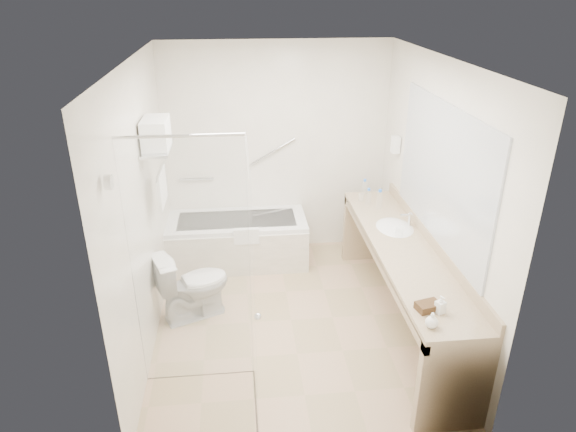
{
  "coord_description": "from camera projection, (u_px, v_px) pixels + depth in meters",
  "views": [
    {
      "loc": [
        -0.46,
        -4.17,
        3.07
      ],
      "look_at": [
        0.0,
        0.3,
        1.0
      ],
      "focal_mm": 32.0,
      "sensor_mm": 36.0,
      "label": 1
    }
  ],
  "objects": [
    {
      "name": "drinking_glass_far",
      "position": [
        399.0,
        232.0,
        4.86
      ],
      "size": [
        0.1,
        0.1,
        0.1
      ],
      "primitive_type": "cylinder",
      "rotation": [
        0.0,
        0.0,
        -0.39
      ],
      "color": "silver",
      "rests_on": "vanity_counter"
    },
    {
      "name": "vanity_counter",
      "position": [
        402.0,
        266.0,
        4.79
      ],
      "size": [
        0.55,
        2.7,
        0.95
      ],
      "color": "tan",
      "rests_on": "floor"
    },
    {
      "name": "shower_enclosure",
      "position": [
        220.0,
        281.0,
        3.75
      ],
      "size": [
        0.96,
        0.91,
        2.11
      ],
      "color": "silver",
      "rests_on": "floor"
    },
    {
      "name": "sink",
      "position": [
        394.0,
        230.0,
        5.07
      ],
      "size": [
        0.4,
        0.52,
        0.14
      ],
      "primitive_type": "ellipsoid",
      "color": "silver",
      "rests_on": "vanity_counter"
    },
    {
      "name": "grab_bar_short",
      "position": [
        197.0,
        179.0,
        6.02
      ],
      "size": [
        0.4,
        0.03,
        0.03
      ],
      "primitive_type": "cylinder",
      "rotation": [
        0.0,
        1.57,
        0.0
      ],
      "color": "silver",
      "rests_on": "wall_back"
    },
    {
      "name": "wall_back",
      "position": [
        277.0,
        151.0,
        6.02
      ],
      "size": [
        2.6,
        0.1,
        2.5
      ],
      "primitive_type": "cube",
      "color": "silver",
      "rests_on": "ground"
    },
    {
      "name": "water_bottle_right",
      "position": [
        364.0,
        188.0,
        5.78
      ],
      "size": [
        0.06,
        0.06,
        0.19
      ],
      "rotation": [
        0.0,
        0.0,
        0.3
      ],
      "color": "silver",
      "rests_on": "vanity_counter"
    },
    {
      "name": "towel_shelf",
      "position": [
        157.0,
        143.0,
        4.57
      ],
      "size": [
        0.24,
        0.55,
        0.81
      ],
      "color": "silver",
      "rests_on": "wall_left"
    },
    {
      "name": "wall_front",
      "position": [
        320.0,
        308.0,
        3.12
      ],
      "size": [
        2.6,
        0.1,
        2.5
      ],
      "primitive_type": "cube",
      "color": "silver",
      "rests_on": "ground"
    },
    {
      "name": "wall_left",
      "position": [
        143.0,
        211.0,
        4.45
      ],
      "size": [
        0.1,
        3.2,
        2.5
      ],
      "primitive_type": "cube",
      "color": "silver",
      "rests_on": "ground"
    },
    {
      "name": "bathtub",
      "position": [
        238.0,
        240.0,
        6.05
      ],
      "size": [
        1.6,
        0.73,
        0.59
      ],
      "color": "silver",
      "rests_on": "floor"
    },
    {
      "name": "toilet",
      "position": [
        193.0,
        285.0,
        5.03
      ],
      "size": [
        0.82,
        0.65,
        0.7
      ],
      "primitive_type": "imported",
      "rotation": [
        0.0,
        0.0,
        1.97
      ],
      "color": "silver",
      "rests_on": "floor"
    },
    {
      "name": "faucet",
      "position": [
        410.0,
        219.0,
        5.04
      ],
      "size": [
        0.03,
        0.03,
        0.14
      ],
      "primitive_type": "cylinder",
      "color": "silver",
      "rests_on": "vanity_counter"
    },
    {
      "name": "floor",
      "position": [
        291.0,
        320.0,
        5.09
      ],
      "size": [
        3.2,
        3.2,
        0.0
      ],
      "primitive_type": "plane",
      "color": "tan",
      "rests_on": "ground"
    },
    {
      "name": "hairdryer_unit",
      "position": [
        396.0,
        145.0,
        5.55
      ],
      "size": [
        0.08,
        0.1,
        0.18
      ],
      "primitive_type": "cube",
      "color": "white",
      "rests_on": "wall_right"
    },
    {
      "name": "drinking_glass_near",
      "position": [
        361.0,
        197.0,
        5.66
      ],
      "size": [
        0.08,
        0.08,
        0.08
      ],
      "primitive_type": "cylinder",
      "rotation": [
        0.0,
        0.0,
        0.39
      ],
      "color": "silver",
      "rests_on": "vanity_counter"
    },
    {
      "name": "soap_bottle_b",
      "position": [
        432.0,
        322.0,
        3.59
      ],
      "size": [
        0.11,
        0.13,
        0.09
      ],
      "primitive_type": "imported",
      "rotation": [
        0.0,
        0.0,
        -0.17
      ],
      "color": "white",
      "rests_on": "vanity_counter"
    },
    {
      "name": "amenity_basket",
      "position": [
        428.0,
        306.0,
        3.78
      ],
      "size": [
        0.2,
        0.16,
        0.06
      ],
      "primitive_type": "cube",
      "rotation": [
        0.0,
        0.0,
        0.25
      ],
      "color": "#452F18",
      "rests_on": "vanity_counter"
    },
    {
      "name": "mirror",
      "position": [
        442.0,
        173.0,
        4.43
      ],
      "size": [
        0.02,
        2.0,
        1.2
      ],
      "primitive_type": "cube",
      "color": "#B3B9C0",
      "rests_on": "wall_right"
    },
    {
      "name": "wall_right",
      "position": [
        432.0,
        199.0,
        4.69
      ],
      "size": [
        0.1,
        3.2,
        2.5
      ],
      "primitive_type": "cube",
      "color": "silver",
      "rests_on": "ground"
    },
    {
      "name": "water_bottle_mid",
      "position": [
        380.0,
        200.0,
        5.45
      ],
      "size": [
        0.07,
        0.07,
        0.21
      ],
      "rotation": [
        0.0,
        0.0,
        0.18
      ],
      "color": "silver",
      "rests_on": "vanity_counter"
    },
    {
      "name": "grab_bar_long",
      "position": [
        273.0,
        152.0,
        5.98
      ],
      "size": [
        0.53,
        0.03,
        0.33
      ],
      "primitive_type": "cylinder",
      "rotation": [
        0.0,
        1.05,
        0.0
      ],
      "color": "silver",
      "rests_on": "wall_back"
    },
    {
      "name": "soap_bottle_a",
      "position": [
        440.0,
        309.0,
        3.75
      ],
      "size": [
        0.12,
        0.15,
        0.06
      ],
      "primitive_type": "imported",
      "rotation": [
        0.0,
        0.0,
        0.42
      ],
      "color": "white",
      "rests_on": "vanity_counter"
    },
    {
      "name": "ceiling",
      "position": [
        292.0,
        59.0,
        4.05
      ],
      "size": [
        2.6,
        3.2,
        0.1
      ],
      "primitive_type": "cube",
      "color": "silver",
      "rests_on": "wall_back"
    },
    {
      "name": "water_bottle_left",
      "position": [
        368.0,
        197.0,
        5.54
      ],
      "size": [
        0.06,
        0.06,
        0.19
      ],
      "rotation": [
        0.0,
        0.0,
        0.07
      ],
      "color": "silver",
      "rests_on": "vanity_counter"
    }
  ]
}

